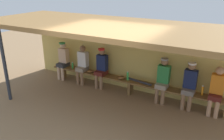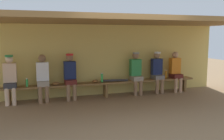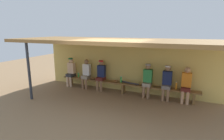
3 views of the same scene
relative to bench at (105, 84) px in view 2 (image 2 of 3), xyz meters
name	(u,v)px [view 2 (image 2 of 3)]	position (x,y,z in m)	size (l,w,h in m)	color
ground_plane	(123,111)	(0.00, -1.55, -0.39)	(24.00, 24.00, 0.00)	#8C6D4C
back_wall	(101,60)	(0.00, 0.45, 0.71)	(8.00, 0.20, 2.20)	#D8BC60
dugout_roof	(114,20)	(0.00, -0.85, 1.87)	(8.00, 2.80, 0.12)	olive
bench	(105,84)	(0.00, 0.00, 0.00)	(6.00, 0.36, 0.46)	brown
player_in_blue	(70,74)	(-1.07, 0.00, 0.36)	(0.34, 0.42, 1.34)	#591E19
player_shirtless_tan	(136,71)	(1.01, 0.00, 0.36)	(0.34, 0.42, 1.34)	gray
player_in_white	(10,77)	(-2.70, 0.00, 0.36)	(0.34, 0.42, 1.34)	#333338
player_near_post	(43,76)	(-1.84, 0.00, 0.34)	(0.34, 0.42, 1.34)	gray
player_rightmost	(157,70)	(1.76, 0.00, 0.36)	(0.34, 0.42, 1.34)	slate
player_leftmost	(176,70)	(2.45, 0.00, 0.34)	(0.34, 0.42, 1.34)	#591E19
water_bottle_orange	(27,83)	(-2.27, 0.00, 0.18)	(0.06, 0.06, 0.23)	green
water_bottle_green	(102,78)	(-0.11, 0.01, 0.21)	(0.07, 0.07, 0.28)	green
water_bottle_clear	(166,74)	(2.11, 0.04, 0.21)	(0.06, 0.06, 0.28)	orange
baseball_glove_worn	(56,83)	(-1.48, -0.03, 0.12)	(0.24, 0.17, 0.09)	brown
baseball_glove_tan	(95,81)	(-0.32, -0.01, 0.12)	(0.24, 0.17, 0.09)	brown
baseball_bat	(115,80)	(0.30, 0.00, 0.11)	(0.07, 0.07, 0.82)	#333338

